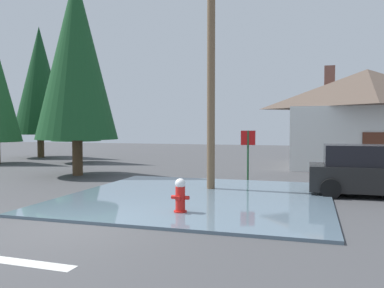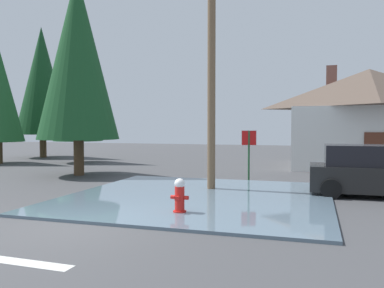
{
  "view_description": "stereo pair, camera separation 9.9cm",
  "coord_description": "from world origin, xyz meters",
  "px_view_note": "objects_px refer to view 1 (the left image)",
  "views": [
    {
      "loc": [
        5.33,
        -8.02,
        2.31
      ],
      "look_at": [
        1.77,
        3.83,
        1.74
      ],
      "focal_mm": 37.54,
      "sensor_mm": 36.0,
      "label": 1
    },
    {
      "loc": [
        5.42,
        -7.99,
        2.31
      ],
      "look_at": [
        1.77,
        3.83,
        1.74
      ],
      "focal_mm": 37.54,
      "sensor_mm": 36.0,
      "label": 2
    }
  ],
  "objects_px": {
    "utility_pole": "(211,64)",
    "house": "(366,117)",
    "pine_tree_mid_left": "(40,81)",
    "pine_tree_short_left": "(76,91)",
    "pine_tree_tall_left": "(76,56)",
    "stop_sign_far": "(248,145)",
    "parked_car": "(370,172)",
    "fire_hydrant": "(180,197)"
  },
  "relations": [
    {
      "from": "utility_pole",
      "to": "house",
      "type": "xyz_separation_m",
      "value": [
        6.29,
        10.29,
        -1.64
      ]
    },
    {
      "from": "stop_sign_far",
      "to": "pine_tree_mid_left",
      "type": "distance_m",
      "value": 18.62
    },
    {
      "from": "stop_sign_far",
      "to": "house",
      "type": "height_order",
      "value": "house"
    },
    {
      "from": "stop_sign_far",
      "to": "parked_car",
      "type": "distance_m",
      "value": 5.19
    },
    {
      "from": "pine_tree_short_left",
      "to": "pine_tree_tall_left",
      "type": "bearing_deg",
      "value": -56.79
    },
    {
      "from": "pine_tree_tall_left",
      "to": "fire_hydrant",
      "type": "bearing_deg",
      "value": -42.17
    },
    {
      "from": "utility_pole",
      "to": "house",
      "type": "relative_size",
      "value": 1.0
    },
    {
      "from": "pine_tree_tall_left",
      "to": "pine_tree_short_left",
      "type": "xyz_separation_m",
      "value": [
        -3.67,
        5.61,
        -1.05
      ]
    },
    {
      "from": "stop_sign_far",
      "to": "fire_hydrant",
      "type": "bearing_deg",
      "value": -95.3
    },
    {
      "from": "pine_tree_short_left",
      "to": "utility_pole",
      "type": "bearing_deg",
      "value": -37.23
    },
    {
      "from": "house",
      "to": "pine_tree_tall_left",
      "type": "xyz_separation_m",
      "value": [
        -13.31,
        -7.78,
        2.7
      ]
    },
    {
      "from": "utility_pole",
      "to": "pine_tree_short_left",
      "type": "xyz_separation_m",
      "value": [
        -10.69,
        8.12,
        0.01
      ]
    },
    {
      "from": "pine_tree_tall_left",
      "to": "pine_tree_mid_left",
      "type": "bearing_deg",
      "value": 135.05
    },
    {
      "from": "parked_car",
      "to": "pine_tree_short_left",
      "type": "bearing_deg",
      "value": 154.29
    },
    {
      "from": "house",
      "to": "pine_tree_tall_left",
      "type": "relative_size",
      "value": 0.91
    },
    {
      "from": "pine_tree_mid_left",
      "to": "pine_tree_tall_left",
      "type": "bearing_deg",
      "value": -44.95
    },
    {
      "from": "stop_sign_far",
      "to": "pine_tree_mid_left",
      "type": "height_order",
      "value": "pine_tree_mid_left"
    },
    {
      "from": "fire_hydrant",
      "to": "pine_tree_mid_left",
      "type": "bearing_deg",
      "value": 136.29
    },
    {
      "from": "utility_pole",
      "to": "pine_tree_mid_left",
      "type": "height_order",
      "value": "pine_tree_mid_left"
    },
    {
      "from": "house",
      "to": "parked_car",
      "type": "relative_size",
      "value": 2.11
    },
    {
      "from": "parked_car",
      "to": "pine_tree_tall_left",
      "type": "relative_size",
      "value": 0.43
    },
    {
      "from": "pine_tree_tall_left",
      "to": "pine_tree_mid_left",
      "type": "relative_size",
      "value": 0.99
    },
    {
      "from": "pine_tree_short_left",
      "to": "house",
      "type": "bearing_deg",
      "value": 7.27
    },
    {
      "from": "fire_hydrant",
      "to": "parked_car",
      "type": "height_order",
      "value": "parked_car"
    },
    {
      "from": "utility_pole",
      "to": "stop_sign_far",
      "type": "height_order",
      "value": "utility_pole"
    },
    {
      "from": "fire_hydrant",
      "to": "pine_tree_mid_left",
      "type": "height_order",
      "value": "pine_tree_mid_left"
    },
    {
      "from": "pine_tree_tall_left",
      "to": "pine_tree_short_left",
      "type": "bearing_deg",
      "value": 123.21
    },
    {
      "from": "house",
      "to": "parked_car",
      "type": "xyz_separation_m",
      "value": [
        -1.01,
        -9.85,
        -2.02
      ]
    },
    {
      "from": "stop_sign_far",
      "to": "pine_tree_tall_left",
      "type": "bearing_deg",
      "value": -176.07
    },
    {
      "from": "pine_tree_short_left",
      "to": "fire_hydrant",
      "type": "bearing_deg",
      "value": -48.13
    },
    {
      "from": "utility_pole",
      "to": "stop_sign_far",
      "type": "relative_size",
      "value": 4.04
    },
    {
      "from": "pine_tree_tall_left",
      "to": "house",
      "type": "bearing_deg",
      "value": 30.3
    },
    {
      "from": "parked_car",
      "to": "pine_tree_short_left",
      "type": "distance_m",
      "value": 18.09
    },
    {
      "from": "utility_pole",
      "to": "parked_car",
      "type": "height_order",
      "value": "utility_pole"
    },
    {
      "from": "utility_pole",
      "to": "pine_tree_tall_left",
      "type": "height_order",
      "value": "pine_tree_tall_left"
    },
    {
      "from": "parked_car",
      "to": "utility_pole",
      "type": "bearing_deg",
      "value": -175.28
    },
    {
      "from": "pine_tree_short_left",
      "to": "pine_tree_mid_left",
      "type": "bearing_deg",
      "value": 149.26
    },
    {
      "from": "stop_sign_far",
      "to": "pine_tree_mid_left",
      "type": "bearing_deg",
      "value": 154.12
    },
    {
      "from": "utility_pole",
      "to": "pine_tree_mid_left",
      "type": "relative_size",
      "value": 0.91
    },
    {
      "from": "fire_hydrant",
      "to": "utility_pole",
      "type": "height_order",
      "value": "utility_pole"
    },
    {
      "from": "pine_tree_mid_left",
      "to": "pine_tree_short_left",
      "type": "relative_size",
      "value": 1.25
    },
    {
      "from": "utility_pole",
      "to": "parked_car",
      "type": "distance_m",
      "value": 6.44
    }
  ]
}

